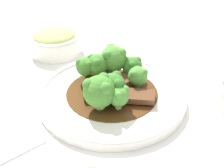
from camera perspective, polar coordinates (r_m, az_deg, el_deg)
ground_plane at (r=0.58m, az=-0.00°, el=-2.82°), size 4.00×4.00×0.00m
main_plate at (r=0.57m, az=-0.00°, el=-2.01°), size 0.27×0.27×0.02m
beef_strip_0 at (r=0.54m, az=4.20°, el=-2.20°), size 0.08×0.07×0.01m
beef_strip_1 at (r=0.57m, az=-3.20°, el=-0.56°), size 0.06×0.08×0.01m
beef_strip_2 at (r=0.57m, az=0.72°, el=-0.07°), size 0.07×0.05×0.02m
broccoli_floret_0 at (r=0.51m, az=1.20°, el=-2.19°), size 0.03×0.03×0.04m
broccoli_floret_1 at (r=0.52m, az=0.07°, el=-0.36°), size 0.05×0.05×0.05m
broccoli_floret_2 at (r=0.60m, az=0.24°, el=4.77°), size 0.05×0.05×0.06m
broccoli_floret_3 at (r=0.60m, az=3.72°, el=3.29°), size 0.04×0.04×0.04m
broccoli_floret_4 at (r=0.51m, az=-2.32°, el=-1.24°), size 0.05×0.05×0.06m
broccoli_floret_5 at (r=0.57m, az=4.73°, el=1.52°), size 0.04×0.04×0.04m
broccoli_floret_6 at (r=0.59m, az=-2.68°, el=3.65°), size 0.04×0.04×0.05m
broccoli_floret_7 at (r=0.59m, az=-4.90°, el=3.24°), size 0.04×0.04×0.05m
serving_spoon at (r=0.63m, az=-0.94°, el=3.44°), size 0.10×0.21×0.01m
side_bowl_appetizer at (r=0.74m, az=-10.39°, el=7.71°), size 0.12×0.12×0.05m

